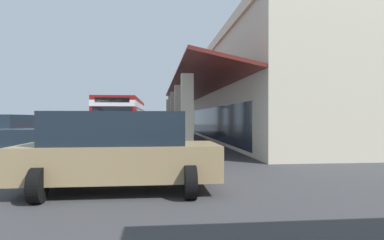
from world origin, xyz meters
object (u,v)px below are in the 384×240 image
at_px(parked_sedan_white, 23,152).
at_px(parked_suv_tan, 119,150).
at_px(transit_bus, 123,117).
at_px(parked_suv_silver, 6,133).
at_px(potted_palm, 185,129).
at_px(pedestrian, 86,136).

distance_m(parked_sedan_white, parked_suv_tan, 4.09).
bearing_deg(transit_bus, parked_suv_silver, -36.62).
height_order(parked_sedan_white, potted_palm, potted_palm).
bearing_deg(transit_bus, pedestrian, -4.98).
distance_m(parked_sedan_white, parked_suv_silver, 7.82).
bearing_deg(potted_palm, parked_suv_silver, -37.31).
relative_size(parked_sedan_white, potted_palm, 1.53).
bearing_deg(pedestrian, potted_palm, 159.43).
bearing_deg(pedestrian, parked_suv_silver, -116.48).
relative_size(parked_sedan_white, parked_suv_silver, 0.95).
height_order(parked_suv_silver, pedestrian, parked_suv_silver).
height_order(transit_bus, parked_sedan_white, transit_bus).
relative_size(parked_suv_tan, pedestrian, 2.72).
relative_size(parked_suv_tan, potted_palm, 1.60).
bearing_deg(parked_suv_silver, potted_palm, 142.69).
bearing_deg(parked_sedan_white, potted_palm, 161.62).
bearing_deg(potted_palm, pedestrian, -20.57).
distance_m(parked_sedan_white, pedestrian, 4.93).
distance_m(transit_bus, potted_palm, 8.29).
relative_size(transit_bus, parked_sedan_white, 2.45).
distance_m(transit_bus, parked_sedan_white, 14.12).
bearing_deg(potted_palm, parked_sedan_white, -18.38).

